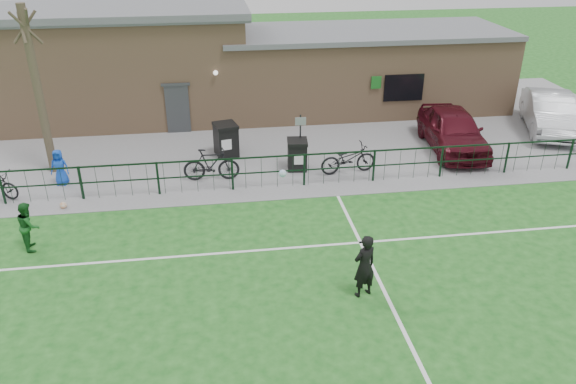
{
  "coord_description": "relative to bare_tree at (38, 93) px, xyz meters",
  "views": [
    {
      "loc": [
        -2.07,
        -9.53,
        8.68
      ],
      "look_at": [
        0.0,
        5.0,
        1.3
      ],
      "focal_mm": 35.0,
      "sensor_mm": 36.0,
      "label": 1
    }
  ],
  "objects": [
    {
      "name": "bare_tree",
      "position": [
        0.0,
        0.0,
        0.0
      ],
      "size": [
        0.3,
        0.3,
        6.0
      ],
      "primitive_type": "cylinder",
      "color": "#433728",
      "rests_on": "ground"
    },
    {
      "name": "pitch_line_touch",
      "position": [
        8.0,
        -2.7,
        -3.0
      ],
      "size": [
        28.0,
        0.1,
        0.01
      ],
      "primitive_type": "cube",
      "color": "white",
      "rests_on": "ground"
    },
    {
      "name": "car_maroon",
      "position": [
        15.43,
        -0.07,
        -2.15
      ],
      "size": [
        2.41,
        5.03,
        1.66
      ],
      "primitive_type": "imported",
      "rotation": [
        0.0,
        0.0,
        -0.09
      ],
      "color": "#480C17",
      "rests_on": "paving_strip"
    },
    {
      "name": "pitch_line_mid",
      "position": [
        8.0,
        -6.5,
        -3.0
      ],
      "size": [
        28.0,
        0.1,
        0.01
      ],
      "primitive_type": "cube",
      "color": "white",
      "rests_on": "ground"
    },
    {
      "name": "ball_ground",
      "position": [
        0.97,
        -3.09,
        -2.89
      ],
      "size": [
        0.23,
        0.23,
        0.23
      ],
      "primitive_type": "sphere",
      "color": "silver",
      "rests_on": "ground"
    },
    {
      "name": "outfield_player",
      "position": [
        0.61,
        -5.41,
        -2.28
      ],
      "size": [
        0.7,
        0.81,
        1.44
      ],
      "primitive_type": "imported",
      "rotation": [
        0.0,
        0.0,
        1.82
      ],
      "color": "#195820",
      "rests_on": "ground"
    },
    {
      "name": "ground",
      "position": [
        8.0,
        -10.5,
        -3.0
      ],
      "size": [
        90.0,
        90.0,
        0.0
      ],
      "primitive_type": "plane",
      "color": "#195619",
      "rests_on": "ground"
    },
    {
      "name": "clubhouse",
      "position": [
        7.12,
        6.0,
        -0.78
      ],
      "size": [
        24.25,
        5.4,
        4.96
      ],
      "color": "tan",
      "rests_on": "ground"
    },
    {
      "name": "bicycle_d",
      "position": [
        5.8,
        -1.63,
        -2.38
      ],
      "size": [
        2.02,
        0.67,
        1.2
      ],
      "primitive_type": "imported",
      "rotation": [
        0.0,
        0.0,
        1.52
      ],
      "color": "black",
      "rests_on": "paving_strip"
    },
    {
      "name": "spectator_child",
      "position": [
        0.55,
        -1.22,
        -2.33
      ],
      "size": [
        0.67,
        0.48,
        1.29
      ],
      "primitive_type": "imported",
      "rotation": [
        0.0,
        0.0,
        -0.11
      ],
      "color": "blue",
      "rests_on": "paving_strip"
    },
    {
      "name": "pitch_line_perp",
      "position": [
        10.0,
        -10.5,
        -3.0
      ],
      "size": [
        0.1,
        16.0,
        0.01
      ],
      "primitive_type": "cube",
      "color": "white",
      "rests_on": "ground"
    },
    {
      "name": "sign_post",
      "position": [
        9.13,
        -0.78,
        -1.98
      ],
      "size": [
        0.07,
        0.07,
        2.0
      ],
      "primitive_type": "cylinder",
      "rotation": [
        0.0,
        0.0,
        -0.12
      ],
      "color": "black",
      "rests_on": "paving_strip"
    },
    {
      "name": "wheelie_bin_left",
      "position": [
        6.42,
        0.63,
        -2.38
      ],
      "size": [
        0.99,
        1.07,
        1.2
      ],
      "primitive_type": "cube",
      "rotation": [
        0.0,
        0.0,
        0.25
      ],
      "color": "black",
      "rests_on": "paving_strip"
    },
    {
      "name": "perimeter_fence",
      "position": [
        8.0,
        -2.5,
        -2.4
      ],
      "size": [
        28.0,
        0.1,
        1.2
      ],
      "primitive_type": "cube",
      "color": "black",
      "rests_on": "ground"
    },
    {
      "name": "bicycle_e",
      "position": [
        10.76,
        -1.69,
        -2.43
      ],
      "size": [
        2.16,
        0.98,
        1.09
      ],
      "primitive_type": "imported",
      "rotation": [
        0.0,
        0.0,
        1.7
      ],
      "color": "black",
      "rests_on": "paving_strip"
    },
    {
      "name": "goalkeeper_kick",
      "position": [
        9.38,
        -8.84,
        -2.11
      ],
      "size": [
        2.08,
        3.6,
        2.13
      ],
      "color": "black",
      "rests_on": "ground"
    },
    {
      "name": "car_silver",
      "position": [
        20.45,
        1.43,
        -2.16
      ],
      "size": [
        3.37,
        5.25,
        1.63
      ],
      "primitive_type": "imported",
      "rotation": [
        0.0,
        0.0,
        -0.36
      ],
      "color": "#A9ABB0",
      "rests_on": "paving_strip"
    },
    {
      "name": "wheelie_bin_right",
      "position": [
        8.97,
        -1.08,
        -2.45
      ],
      "size": [
        0.77,
        0.86,
        1.05
      ],
      "primitive_type": "cube",
      "rotation": [
        0.0,
        0.0,
        -0.11
      ],
      "color": "black",
      "rests_on": "paving_strip"
    },
    {
      "name": "paving_strip",
      "position": [
        8.0,
        3.0,
        -2.99
      ],
      "size": [
        34.0,
        13.0,
        0.02
      ],
      "primitive_type": "cube",
      "color": "gray",
      "rests_on": "ground"
    }
  ]
}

